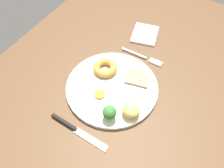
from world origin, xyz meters
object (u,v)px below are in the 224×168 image
(meat_slice_main, at_px, (138,78))
(knife, at_px, (73,128))
(dinner_plate, at_px, (112,87))
(carrot_coin_front, at_px, (100,94))
(fork, at_px, (143,57))
(yorkshire_pudding, at_px, (105,68))
(folded_napkin, at_px, (145,34))
(roast_potato_left, at_px, (131,111))
(broccoli_floret, at_px, (109,112))

(meat_slice_main, height_order, knife, meat_slice_main)
(dinner_plate, bearing_deg, carrot_coin_front, -17.74)
(fork, relative_size, knife, 0.82)
(dinner_plate, distance_m, yorkshire_pudding, 0.07)
(carrot_coin_front, xyz_separation_m, folded_napkin, (-0.33, -0.00, -0.01))
(fork, height_order, folded_napkin, fork)
(carrot_coin_front, height_order, knife, carrot_coin_front)
(carrot_coin_front, bearing_deg, folded_napkin, -179.93)
(dinner_plate, distance_m, roast_potato_left, 0.11)
(roast_potato_left, height_order, carrot_coin_front, roast_potato_left)
(meat_slice_main, height_order, yorkshire_pudding, yorkshire_pudding)
(broccoli_floret, relative_size, folded_napkin, 0.45)
(fork, bearing_deg, broccoli_floret, -85.11)
(dinner_plate, relative_size, broccoli_floret, 5.82)
(carrot_coin_front, bearing_deg, fork, 168.70)
(dinner_plate, distance_m, broccoli_floret, 0.11)
(carrot_coin_front, bearing_deg, yorkshire_pudding, -158.87)
(meat_slice_main, distance_m, knife, 0.25)
(dinner_plate, relative_size, folded_napkin, 2.59)
(fork, bearing_deg, carrot_coin_front, -100.83)
(dinner_plate, xyz_separation_m, fork, (-0.17, 0.03, -0.00))
(carrot_coin_front, distance_m, folded_napkin, 0.33)
(meat_slice_main, height_order, roast_potato_left, roast_potato_left)
(yorkshire_pudding, height_order, roast_potato_left, roast_potato_left)
(roast_potato_left, bearing_deg, folded_napkin, -161.92)
(meat_slice_main, height_order, folded_napkin, meat_slice_main)
(yorkshire_pudding, relative_size, roast_potato_left, 1.54)
(roast_potato_left, bearing_deg, carrot_coin_front, -95.92)
(knife, distance_m, folded_napkin, 0.45)
(yorkshire_pudding, relative_size, broccoli_floret, 1.58)
(broccoli_floret, xyz_separation_m, folded_napkin, (-0.38, -0.06, -0.04))
(fork, bearing_deg, yorkshire_pudding, -121.76)
(carrot_coin_front, relative_size, knife, 0.17)
(dinner_plate, height_order, carrot_coin_front, carrot_coin_front)
(yorkshire_pudding, distance_m, roast_potato_left, 0.18)
(roast_potato_left, bearing_deg, knife, -46.37)
(dinner_plate, height_order, yorkshire_pudding, yorkshire_pudding)
(folded_napkin, bearing_deg, broccoli_floret, 9.66)
(carrot_coin_front, bearing_deg, broccoli_floret, 51.75)
(yorkshire_pudding, xyz_separation_m, roast_potato_left, (0.10, 0.15, 0.01))
(dinner_plate, bearing_deg, fork, 170.60)
(meat_slice_main, xyz_separation_m, broccoli_floret, (0.16, -0.01, 0.02))
(yorkshire_pudding, height_order, carrot_coin_front, yorkshire_pudding)
(broccoli_floret, bearing_deg, carrot_coin_front, -128.25)
(fork, bearing_deg, dinner_plate, -98.93)
(dinner_plate, bearing_deg, broccoli_floret, 26.26)
(roast_potato_left, relative_size, broccoli_floret, 1.03)
(yorkshire_pudding, xyz_separation_m, folded_napkin, (-0.23, 0.03, -0.02))
(meat_slice_main, distance_m, yorkshire_pudding, 0.11)
(dinner_plate, bearing_deg, yorkshire_pudding, -130.71)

